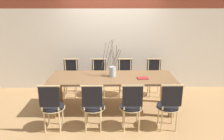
{
  "coord_description": "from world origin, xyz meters",
  "views": [
    {
      "loc": [
        -0.06,
        -4.37,
        2.24
      ],
      "look_at": [
        0.0,
        0.0,
        0.91
      ],
      "focal_mm": 35.0,
      "sensor_mm": 36.0,
      "label": 1
    }
  ],
  "objects": [
    {
      "name": "chair_far_left",
      "position": [
        -0.32,
        0.81,
        0.5
      ],
      "size": [
        0.44,
        0.44,
        0.93
      ],
      "rotation": [
        0.0,
        0.0,
        3.14
      ],
      "color": "black",
      "rests_on": "ground_plane"
    },
    {
      "name": "chair_far_center",
      "position": [
        0.34,
        0.81,
        0.5
      ],
      "size": [
        0.44,
        0.44,
        0.93
      ],
      "rotation": [
        0.0,
        0.0,
        3.14
      ],
      "color": "black",
      "rests_on": "ground_plane"
    },
    {
      "name": "chair_far_leftend",
      "position": [
        -1.03,
        0.81,
        0.5
      ],
      "size": [
        0.44,
        0.44,
        0.93
      ],
      "rotation": [
        0.0,
        0.0,
        3.14
      ],
      "color": "black",
      "rests_on": "ground_plane"
    },
    {
      "name": "vase_centerpiece",
      "position": [
        0.01,
        0.03,
        0.89
      ],
      "size": [
        0.41,
        0.36,
        0.79
      ],
      "color": "#B2BCC1",
      "rests_on": "dining_table"
    },
    {
      "name": "chair_near_center",
      "position": [
        0.34,
        -0.81,
        0.5
      ],
      "size": [
        0.44,
        0.44,
        0.93
      ],
      "color": "black",
      "rests_on": "ground_plane"
    },
    {
      "name": "dining_table",
      "position": [
        0.0,
        0.0,
        0.67
      ],
      "size": [
        2.63,
        0.92,
        0.76
      ],
      "color": "brown",
      "rests_on": "ground_plane"
    },
    {
      "name": "chair_near_leftend",
      "position": [
        -1.09,
        -0.81,
        0.5
      ],
      "size": [
        0.44,
        0.44,
        0.93
      ],
      "color": "black",
      "rests_on": "ground_plane"
    },
    {
      "name": "ground_plane",
      "position": [
        0.0,
        0.0,
        0.0
      ],
      "size": [
        16.0,
        16.0,
        0.0
      ],
      "primitive_type": "plane",
      "color": "#A87F51"
    },
    {
      "name": "wall_rear",
      "position": [
        0.0,
        1.34,
        1.6
      ],
      "size": [
        12.0,
        0.06,
        3.2
      ],
      "color": "silver",
      "rests_on": "ground_plane"
    },
    {
      "name": "chair_near_right",
      "position": [
        1.02,
        -0.81,
        0.5
      ],
      "size": [
        0.44,
        0.44,
        0.93
      ],
      "color": "black",
      "rests_on": "ground_plane"
    },
    {
      "name": "chair_far_right",
      "position": [
        1.08,
        0.81,
        0.5
      ],
      "size": [
        0.44,
        0.44,
        0.93
      ],
      "rotation": [
        0.0,
        0.0,
        3.14
      ],
      "color": "black",
      "rests_on": "ground_plane"
    },
    {
      "name": "book_stack",
      "position": [
        0.64,
        -0.12,
        0.77
      ],
      "size": [
        0.23,
        0.16,
        0.02
      ],
      "color": "maroon",
      "rests_on": "dining_table"
    },
    {
      "name": "chair_near_left",
      "position": [
        -0.35,
        -0.81,
        0.5
      ],
      "size": [
        0.44,
        0.44,
        0.93
      ],
      "color": "black",
      "rests_on": "ground_plane"
    }
  ]
}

